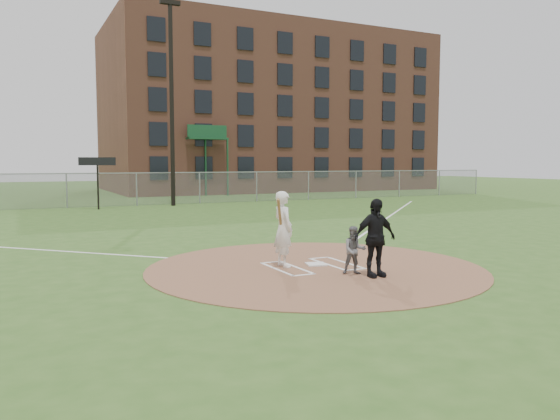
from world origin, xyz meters
name	(u,v)px	position (x,y,z in m)	size (l,w,h in m)	color
ground	(315,268)	(0.00, 0.00, 0.00)	(140.00, 140.00, 0.00)	#32571E
dirt_circle	(315,267)	(0.00, 0.00, 0.01)	(8.40, 8.40, 0.02)	#8A5C41
home_plate	(316,264)	(0.17, 0.24, 0.04)	(0.49, 0.49, 0.03)	silver
foul_line_first	(386,218)	(9.00, 9.00, 0.01)	(0.10, 24.00, 0.01)	white
catcher	(354,250)	(0.40, -1.16, 0.59)	(0.55, 0.43, 1.13)	slate
umpire	(375,238)	(0.66, -1.61, 0.92)	(1.06, 0.44, 1.80)	black
batters_boxes	(312,266)	(0.00, 0.15, 0.03)	(2.08, 1.88, 0.01)	white
batter_at_plate	(283,229)	(-0.69, 0.39, 0.98)	(0.73, 1.03, 1.90)	white
outfield_fence	(137,189)	(0.00, 22.00, 1.02)	(56.08, 0.08, 2.03)	slate
brick_warehouse	(266,113)	(16.00, 37.96, 7.50)	(30.00, 17.17, 15.00)	brown
light_pole	(172,96)	(2.00, 21.00, 6.61)	(1.20, 0.30, 12.22)	black
scoreboard_sign	(97,167)	(-2.50, 20.20, 2.39)	(2.00, 0.10, 2.93)	black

